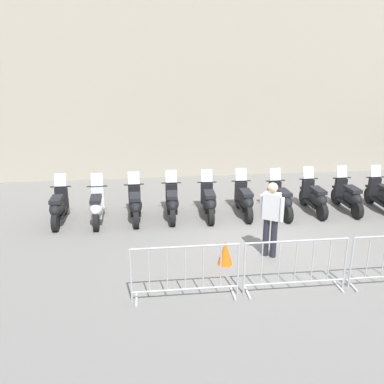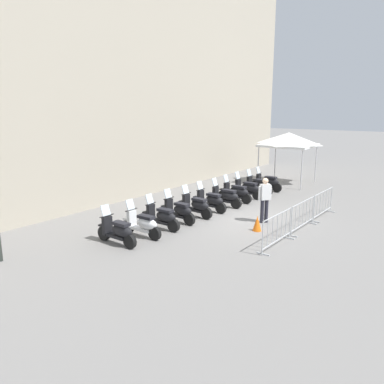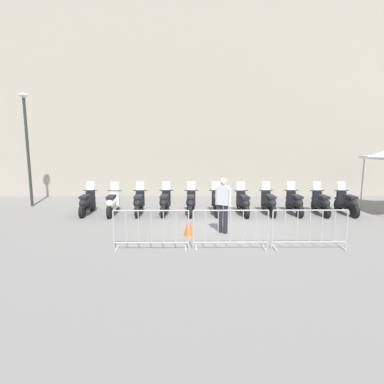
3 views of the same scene
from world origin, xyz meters
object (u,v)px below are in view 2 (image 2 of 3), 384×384
at_px(motorcycle_6, 225,197).
at_px(motorcycle_8, 247,189).
at_px(motorcycle_5, 210,201).
at_px(motorcycle_9, 258,186).
at_px(motorcycle_10, 268,182).
at_px(motorcycle_4, 196,206).
at_px(motorcycle_7, 236,193).
at_px(barrier_segment_0, 277,230).
at_px(canopy_tent, 289,140).
at_px(traffic_cone, 257,223).
at_px(officer_near_row_end, 265,198).
at_px(barrier_segment_2, 323,204).
at_px(motorcycle_2, 162,217).
at_px(barrier_segment_1, 303,216).
at_px(motorcycle_3, 179,211).
at_px(motorcycle_0, 118,231).
at_px(motorcycle_1, 143,224).

height_order(motorcycle_6, motorcycle_8, same).
xyz_separation_m(motorcycle_5, motorcycle_9, (4.06, -0.34, 0.00)).
xyz_separation_m(motorcycle_9, motorcycle_10, (1.02, -0.06, 0.00)).
bearing_deg(motorcycle_6, motorcycle_9, -3.39).
height_order(motorcycle_4, motorcycle_7, same).
relative_size(motorcycle_7, barrier_segment_0, 0.86).
bearing_deg(barrier_segment_0, canopy_tent, 18.88).
relative_size(motorcycle_6, motorcycle_7, 1.00).
bearing_deg(motorcycle_10, motorcycle_4, 175.76).
bearing_deg(traffic_cone, motorcycle_4, 84.81).
xyz_separation_m(motorcycle_5, officer_near_row_end, (-0.19, -2.52, 0.53)).
bearing_deg(canopy_tent, motorcycle_7, 176.36).
distance_m(motorcycle_9, motorcycle_10, 1.02).
bearing_deg(motorcycle_9, barrier_segment_2, -120.06).
xyz_separation_m(motorcycle_6, traffic_cone, (-2.29, -2.58, -0.18)).
bearing_deg(barrier_segment_0, motorcycle_7, 40.55).
xyz_separation_m(motorcycle_2, motorcycle_9, (7.11, -0.53, 0.00)).
bearing_deg(motorcycle_2, motorcycle_9, -4.30).
bearing_deg(motorcycle_6, motorcycle_7, 0.24).
distance_m(motorcycle_6, motorcycle_10, 4.07).
distance_m(motorcycle_10, barrier_segment_2, 4.96).
bearing_deg(motorcycle_9, motorcycle_2, 175.70).
height_order(motorcycle_8, barrier_segment_2, motorcycle_8).
bearing_deg(motorcycle_10, officer_near_row_end, -158.08).
relative_size(motorcycle_7, motorcycle_10, 1.00).
bearing_deg(barrier_segment_1, motorcycle_5, 86.50).
xyz_separation_m(motorcycle_2, motorcycle_3, (1.01, -0.02, 0.00)).
bearing_deg(motorcycle_0, motorcycle_4, -4.31).
bearing_deg(motorcycle_2, officer_near_row_end, -43.62).
xyz_separation_m(motorcycle_6, motorcycle_9, (3.05, -0.18, 0.00)).
bearing_deg(motorcycle_7, officer_near_row_end, -133.26).
relative_size(motorcycle_3, motorcycle_6, 1.00).
distance_m(motorcycle_6, officer_near_row_end, 2.71).
relative_size(motorcycle_5, barrier_segment_2, 0.86).
bearing_deg(traffic_cone, motorcycle_10, 20.18).
bearing_deg(motorcycle_8, motorcycle_10, -4.81).
bearing_deg(motorcycle_1, motorcycle_8, -3.50).
relative_size(motorcycle_10, barrier_segment_0, 0.86).
height_order(motorcycle_6, motorcycle_10, same).
xyz_separation_m(motorcycle_5, barrier_segment_2, (1.85, -4.16, 0.07)).
relative_size(motorcycle_9, barrier_segment_1, 0.86).
height_order(motorcycle_3, motorcycle_6, same).
bearing_deg(motorcycle_6, officer_near_row_end, -117.10).
bearing_deg(barrier_segment_1, motorcycle_4, 100.71).
xyz_separation_m(motorcycle_9, barrier_segment_2, (-2.21, -3.82, 0.07)).
height_order(motorcycle_2, motorcycle_8, same).
bearing_deg(motorcycle_9, motorcycle_5, 175.21).
bearing_deg(motorcycle_4, motorcycle_10, -4.24).
relative_size(motorcycle_8, officer_near_row_end, 1.00).
bearing_deg(motorcycle_9, motorcycle_8, 173.72).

